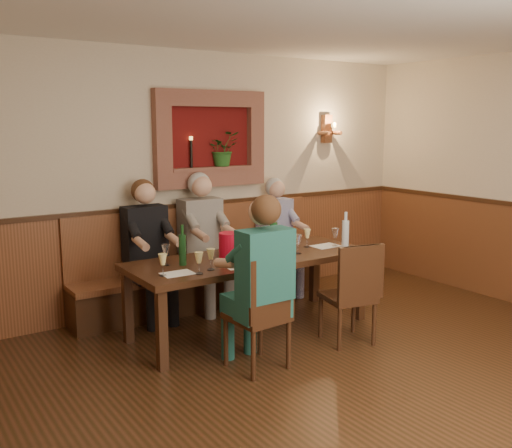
{
  "coord_description": "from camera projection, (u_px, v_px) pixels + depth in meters",
  "views": [
    {
      "loc": [
        -2.97,
        -2.64,
        2.02
      ],
      "look_at": [
        0.1,
        1.9,
        1.05
      ],
      "focal_mm": 40.0,
      "sensor_mm": 36.0,
      "label": 1
    }
  ],
  "objects": [
    {
      "name": "wine_bottle_green_b",
      "position": [
        183.0,
        249.0,
        5.15
      ],
      "size": [
        0.07,
        0.07,
        0.37
      ],
      "rotation": [
        0.0,
        0.0,
        0.01
      ],
      "color": "#19471E",
      "rests_on": "dining_table"
    },
    {
      "name": "wine_glass_9",
      "position": [
        248.0,
        255.0,
        5.17
      ],
      "size": [
        0.08,
        0.08,
        0.19
      ],
      "primitive_type": null,
      "color": "#FFEF98",
      "rests_on": "dining_table"
    },
    {
      "name": "wine_glass_4",
      "position": [
        258.0,
        249.0,
        5.38
      ],
      "size": [
        0.08,
        0.08,
        0.19
      ],
      "primitive_type": null,
      "color": "#FFEF98",
      "rests_on": "dining_table"
    },
    {
      "name": "wall_niche",
      "position": [
        214.0,
        143.0,
        6.36
      ],
      "size": [
        1.36,
        0.3,
        1.06
      ],
      "color": "#590D0C",
      "rests_on": "ground"
    },
    {
      "name": "wainscoting",
      "position": [
        394.0,
        328.0,
        4.04
      ],
      "size": [
        6.02,
        6.02,
        1.15
      ],
      "color": "brown",
      "rests_on": "ground"
    },
    {
      "name": "person_bench_left",
      "position": [
        149.0,
        263.0,
        5.85
      ],
      "size": [
        0.44,
        0.53,
        1.46
      ],
      "color": "black",
      "rests_on": "ground"
    },
    {
      "name": "room_shell",
      "position": [
        403.0,
        143.0,
        3.81
      ],
      "size": [
        6.04,
        6.04,
        2.82
      ],
      "color": "beige",
      "rests_on": "ground"
    },
    {
      "name": "water_bottle",
      "position": [
        345.0,
        234.0,
        5.79
      ],
      "size": [
        0.09,
        0.09,
        0.39
      ],
      "rotation": [
        0.0,
        0.0,
        0.27
      ],
      "color": "silver",
      "rests_on": "dining_table"
    },
    {
      "name": "chair_near_left",
      "position": [
        259.0,
        335.0,
        4.73
      ],
      "size": [
        0.47,
        0.47,
        0.99
      ],
      "rotation": [
        0.0,
        0.0,
        0.07
      ],
      "color": "#321E0F",
      "rests_on": "ground"
    },
    {
      "name": "tasting_sheet_a",
      "position": [
        178.0,
        273.0,
        4.88
      ],
      "size": [
        0.28,
        0.2,
        0.0
      ],
      "primitive_type": "cube",
      "rotation": [
        0.0,
        0.0,
        -0.03
      ],
      "color": "white",
      "rests_on": "dining_table"
    },
    {
      "name": "wine_glass_8",
      "position": [
        335.0,
        237.0,
        5.95
      ],
      "size": [
        0.08,
        0.08,
        0.19
      ],
      "primitive_type": null,
      "color": "white",
      "rests_on": "dining_table"
    },
    {
      "name": "wine_glass_2",
      "position": [
        211.0,
        259.0,
        4.99
      ],
      "size": [
        0.08,
        0.08,
        0.19
      ],
      "primitive_type": null,
      "color": "#FFEF98",
      "rests_on": "dining_table"
    },
    {
      "name": "wine_glass_6",
      "position": [
        293.0,
        245.0,
        5.57
      ],
      "size": [
        0.08,
        0.08,
        0.19
      ],
      "primitive_type": null,
      "color": "white",
      "rests_on": "dining_table"
    },
    {
      "name": "wine_glass_10",
      "position": [
        298.0,
        244.0,
        5.61
      ],
      "size": [
        0.08,
        0.08,
        0.19
      ],
      "primitive_type": null,
      "color": "white",
      "rests_on": "dining_table"
    },
    {
      "name": "bench",
      "position": [
        204.0,
        277.0,
        6.36
      ],
      "size": [
        3.0,
        0.45,
        1.11
      ],
      "color": "#381E0F",
      "rests_on": "ground"
    },
    {
      "name": "person_bench_mid",
      "position": [
        205.0,
        253.0,
        6.2
      ],
      "size": [
        0.45,
        0.56,
        1.5
      ],
      "color": "#615C59",
      "rests_on": "ground"
    },
    {
      "name": "person_bench_right",
      "position": [
        279.0,
        247.0,
        6.77
      ],
      "size": [
        0.4,
        0.5,
        1.39
      ],
      "color": "navy",
      "rests_on": "ground"
    },
    {
      "name": "spittoon_bucket",
      "position": [
        230.0,
        246.0,
        5.4
      ],
      "size": [
        0.23,
        0.23,
        0.25
      ],
      "primitive_type": "cylinder",
      "rotation": [
        0.0,
        0.0,
        0.03
      ],
      "color": "red",
      "rests_on": "dining_table"
    },
    {
      "name": "tasting_sheet_c",
      "position": [
        326.0,
        246.0,
        5.98
      ],
      "size": [
        0.3,
        0.22,
        0.0
      ],
      "primitive_type": "cube",
      "rotation": [
        0.0,
        0.0,
        0.02
      ],
      "color": "white",
      "rests_on": "dining_table"
    },
    {
      "name": "wall_sconce",
      "position": [
        328.0,
        130.0,
        7.24
      ],
      "size": [
        0.25,
        0.2,
        0.35
      ],
      "color": "brown",
      "rests_on": "ground"
    },
    {
      "name": "chair_near_right",
      "position": [
        348.0,
        313.0,
        5.3
      ],
      "size": [
        0.5,
        0.5,
        0.95
      ],
      "rotation": [
        0.0,
        0.0,
        -0.22
      ],
      "color": "#321E0F",
      "rests_on": "ground"
    },
    {
      "name": "tasting_sheet_d",
      "position": [
        242.0,
        266.0,
        5.14
      ],
      "size": [
        0.35,
        0.28,
        0.0
      ],
      "primitive_type": "cube",
      "rotation": [
        0.0,
        0.0,
        -0.18
      ],
      "color": "white",
      "rests_on": "dining_table"
    },
    {
      "name": "wine_glass_0",
      "position": [
        163.0,
        265.0,
        4.79
      ],
      "size": [
        0.08,
        0.08,
        0.19
      ],
      "primitive_type": null,
      "color": "#FFEF98",
      "rests_on": "dining_table"
    },
    {
      "name": "person_chair_front",
      "position": [
        258.0,
        297.0,
        4.67
      ],
      "size": [
        0.44,
        0.54,
        1.47
      ],
      "color": "navy",
      "rests_on": "ground"
    },
    {
      "name": "dining_table",
      "position": [
        250.0,
        264.0,
        5.53
      ],
      "size": [
        2.4,
        0.9,
        0.75
      ],
      "color": "#321E0F",
      "rests_on": "ground"
    },
    {
      "name": "wine_glass_5",
      "position": [
        261.0,
        242.0,
        5.73
      ],
      "size": [
        0.08,
        0.08,
        0.19
      ],
      "primitive_type": null,
      "color": "#FFEF98",
      "rests_on": "dining_table"
    },
    {
      "name": "tasting_sheet_b",
      "position": [
        255.0,
        259.0,
        5.41
      ],
      "size": [
        0.33,
        0.27,
        0.0
      ],
      "primitive_type": "cube",
      "rotation": [
        0.0,
        0.0,
        -0.22
      ],
      "color": "white",
      "rests_on": "dining_table"
    },
    {
      "name": "ground_plane",
      "position": [
        391.0,
        405.0,
        4.14
      ],
      "size": [
        6.0,
        6.0,
        0.0
      ],
      "primitive_type": "plane",
      "color": "black",
      "rests_on": "ground"
    },
    {
      "name": "wine_bottle_green_a",
      "position": [
        273.0,
        238.0,
        5.54
      ],
      "size": [
        0.09,
        0.09,
        0.42
      ],
      "rotation": [
        0.0,
        0.0,
        0.26
      ],
      "color": "#19471E",
      "rests_on": "dining_table"
    },
    {
      "name": "wine_glass_7",
      "position": [
        307.0,
        238.0,
        5.92
      ],
      "size": [
        0.08,
        0.08,
        0.19
      ],
      "primitive_type": null,
      "color": "#FFEF98",
      "rests_on": "dining_table"
    },
    {
      "name": "wine_glass_1",
      "position": [
        166.0,
        255.0,
        5.16
      ],
      "size": [
        0.08,
        0.08,
        0.19
      ],
      "primitive_type": null,
      "color": "white",
      "rests_on": "dining_table"
    },
    {
      "name": "wine_glass_11",
      "position": [
        199.0,
        263.0,
        4.85
      ],
      "size": [
        0.08,
        0.08,
        0.19
      ],
      "primitive_type": null,
      "color": "#FFEF98",
      "rests_on": "dining_table"
    },
    {
      "name": "wine_glass_3",
      "position": [
        223.0,
        248.0,
        5.42
      ],
      "size": [
        0.08,
        0.08,
        0.19
      ],
      "primitive_type": null,
      "color": "white",
      "rests_on": "dining_table"
    }
  ]
}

